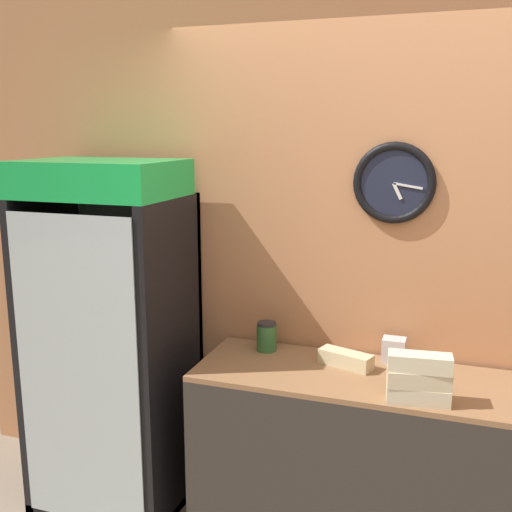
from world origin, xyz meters
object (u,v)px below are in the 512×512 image
at_px(sandwich_stack_middle, 419,379).
at_px(sandwich_stack_top, 420,362).
at_px(sandwich_stack_bottom, 418,395).
at_px(condiment_jar, 267,336).
at_px(beverage_cooler, 115,319).
at_px(sandwich_flat_left, 346,359).
at_px(napkin_dispenser, 394,350).

bearing_deg(sandwich_stack_middle, sandwich_stack_top, 0.00).
bearing_deg(sandwich_stack_top, sandwich_stack_middle, 0.00).
distance_m(sandwich_stack_bottom, sandwich_stack_top, 0.14).
distance_m(sandwich_stack_bottom, condiment_jar, 0.86).
xyz_separation_m(beverage_cooler, condiment_jar, (0.80, 0.15, -0.05)).
bearing_deg(sandwich_stack_bottom, condiment_jar, 154.45).
bearing_deg(sandwich_stack_bottom, sandwich_flat_left, 140.64).
relative_size(sandwich_stack_bottom, sandwich_flat_left, 0.97).
height_order(beverage_cooler, sandwich_stack_middle, beverage_cooler).
bearing_deg(condiment_jar, napkin_dispenser, 4.42).
xyz_separation_m(beverage_cooler, sandwich_stack_middle, (1.57, -0.23, -0.02)).
bearing_deg(napkin_dispenser, sandwich_stack_middle, -71.00).
bearing_deg(sandwich_flat_left, condiment_jar, 169.20).
xyz_separation_m(sandwich_stack_bottom, sandwich_flat_left, (-0.36, 0.29, 0.00)).
xyz_separation_m(sandwich_stack_top, condiment_jar, (-0.78, 0.37, -0.10)).
bearing_deg(condiment_jar, sandwich_stack_top, -25.55).
height_order(beverage_cooler, sandwich_flat_left, beverage_cooler).
bearing_deg(sandwich_stack_bottom, sandwich_stack_middle, 0.00).
distance_m(sandwich_flat_left, napkin_dispenser, 0.25).
relative_size(beverage_cooler, sandwich_stack_middle, 6.88).
distance_m(sandwich_stack_middle, condiment_jar, 0.86).
bearing_deg(sandwich_stack_top, beverage_cooler, 171.81).
distance_m(sandwich_stack_top, napkin_dispenser, 0.46).
relative_size(beverage_cooler, sandwich_stack_bottom, 6.92).
bearing_deg(sandwich_flat_left, napkin_dispenser, 31.68).
height_order(sandwich_flat_left, napkin_dispenser, napkin_dispenser).
bearing_deg(sandwich_flat_left, sandwich_stack_bottom, -39.36).
xyz_separation_m(sandwich_stack_bottom, sandwich_stack_top, (0.00, 0.00, 0.14)).
bearing_deg(condiment_jar, sandwich_flat_left, -10.80).
distance_m(beverage_cooler, sandwich_flat_left, 1.22).
relative_size(beverage_cooler, condiment_jar, 12.39).
bearing_deg(condiment_jar, sandwich_stack_bottom, -25.55).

